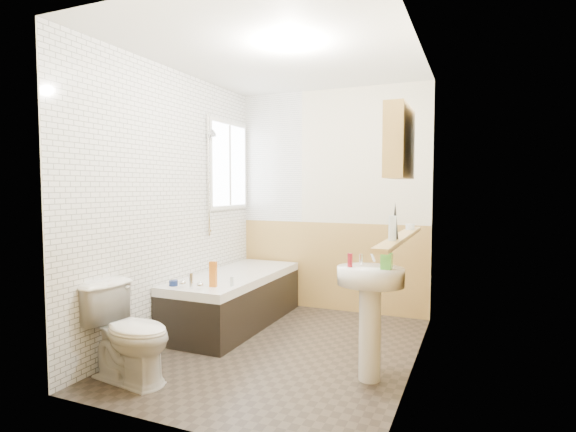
{
  "coord_description": "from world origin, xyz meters",
  "views": [
    {
      "loc": [
        1.54,
        -3.48,
        1.4
      ],
      "look_at": [
        0.0,
        0.15,
        1.15
      ],
      "focal_mm": 28.0,
      "sensor_mm": 36.0,
      "label": 1
    }
  ],
  "objects_px": {
    "toilet": "(129,333)",
    "pine_shelf": "(401,237)",
    "medicine_cabinet": "(399,143)",
    "bathtub": "(235,297)",
    "sink": "(370,300)"
  },
  "relations": [
    {
      "from": "toilet",
      "to": "pine_shelf",
      "type": "height_order",
      "value": "pine_shelf"
    },
    {
      "from": "pine_shelf",
      "to": "medicine_cabinet",
      "type": "bearing_deg",
      "value": 128.8
    },
    {
      "from": "bathtub",
      "to": "sink",
      "type": "bearing_deg",
      "value": -26.83
    },
    {
      "from": "sink",
      "to": "pine_shelf",
      "type": "bearing_deg",
      "value": 30.11
    },
    {
      "from": "toilet",
      "to": "sink",
      "type": "bearing_deg",
      "value": -58.58
    },
    {
      "from": "bathtub",
      "to": "pine_shelf",
      "type": "bearing_deg",
      "value": -22.26
    },
    {
      "from": "bathtub",
      "to": "toilet",
      "type": "xyz_separation_m",
      "value": [
        -0.03,
        -1.48,
        0.08
      ]
    },
    {
      "from": "toilet",
      "to": "medicine_cabinet",
      "type": "xyz_separation_m",
      "value": [
        1.77,
        0.79,
        1.37
      ]
    },
    {
      "from": "bathtub",
      "to": "pine_shelf",
      "type": "relative_size",
      "value": 1.13
    },
    {
      "from": "toilet",
      "to": "pine_shelf",
      "type": "distance_m",
      "value": 2.07
    },
    {
      "from": "bathtub",
      "to": "medicine_cabinet",
      "type": "relative_size",
      "value": 3.04
    },
    {
      "from": "toilet",
      "to": "sink",
      "type": "relative_size",
      "value": 0.76
    },
    {
      "from": "bathtub",
      "to": "toilet",
      "type": "height_order",
      "value": "toilet"
    },
    {
      "from": "bathtub",
      "to": "sink",
      "type": "distance_m",
      "value": 1.79
    },
    {
      "from": "sink",
      "to": "medicine_cabinet",
      "type": "xyz_separation_m",
      "value": [
        0.17,
        0.1,
        1.13
      ]
    }
  ]
}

